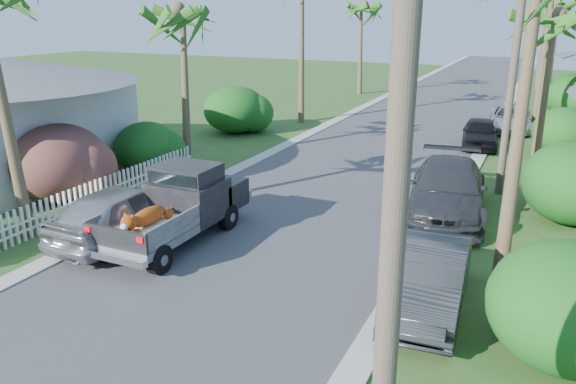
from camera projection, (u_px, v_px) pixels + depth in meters
The scene contains 26 objects.
ground at pixel (125, 345), 10.87m from camera, with size 120.00×120.00×0.00m, color #24501E.
road at pixel (417, 121), 32.38m from camera, with size 8.00×100.00×0.02m, color #38383A.
curb_left at pixel (347, 115), 34.10m from camera, with size 0.60×100.00×0.06m, color #A5A39E.
curb_right at pixel (496, 127), 30.63m from camera, with size 0.60×100.00×0.06m, color #A5A39E.
pickup_truck at pixel (182, 203), 15.74m from camera, with size 1.98×5.12×2.06m.
parked_car_rn at pixel (429, 279), 12.02m from camera, with size 1.47×4.20×1.39m, color #292A2D.
parked_car_rm at pixel (447, 190), 17.50m from camera, with size 2.30×5.65×1.64m, color #2C2F31.
parked_car_rf at pixel (480, 133), 26.24m from camera, with size 1.56×3.87×1.32m, color black.
parked_car_rd at pixel (510, 119), 29.74m from camera, with size 2.07×4.49×1.25m, color #A5A7AC.
parked_car_ln at pixel (122, 212), 15.67m from camera, with size 1.86×4.63×1.58m, color #9D9FA4.
palm_l_b at pixel (181, 10), 22.03m from camera, with size 4.40×4.40×7.40m.
palm_l_d at pixel (362, 5), 40.74m from camera, with size 4.40×4.40×7.70m.
palm_r_b at pixel (555, 16), 19.26m from camera, with size 4.40×4.40×7.20m.
palm_r_d at pixel (560, 1), 40.56m from camera, with size 4.40×4.40×8.00m.
shrub_l_b at pixel (59, 163), 18.78m from camera, with size 3.00×3.30×2.60m, color #9E1641.
shrub_l_c at pixel (146, 147), 22.15m from camera, with size 2.40×2.64×2.00m, color #174413.
shrub_l_d at pixel (235, 110), 29.21m from camera, with size 3.20×3.52×2.40m, color #174413.
shrub_r_a at pixel (567, 306), 10.03m from camera, with size 2.80×3.08×2.30m, color #174413.
shrub_r_b at pixel (574, 182), 16.80m from camera, with size 3.00×3.30×2.50m, color #174413.
shrub_r_c at pixel (563, 131), 24.72m from camera, with size 2.60×2.86×2.10m, color #174413.
shrub_r_d at pixel (573, 96), 33.05m from camera, with size 3.20×3.52×2.60m, color #174413.
picket_fence at pixel (92, 197), 17.87m from camera, with size 0.10×11.00×1.00m, color white.
utility_pole_a at pixel (397, 182), 5.46m from camera, with size 1.60×0.26×9.00m.
utility_pole_b at pixel (515, 60), 18.36m from camera, with size 1.60×0.26×9.00m.
utility_pole_c at pixel (535, 39), 31.27m from camera, with size 1.60×0.26×9.00m.
utility_pole_d at pixel (544, 30), 44.17m from camera, with size 1.60×0.26×9.00m.
Camera 1 is at (6.86, -7.17, 6.21)m, focal length 35.00 mm.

